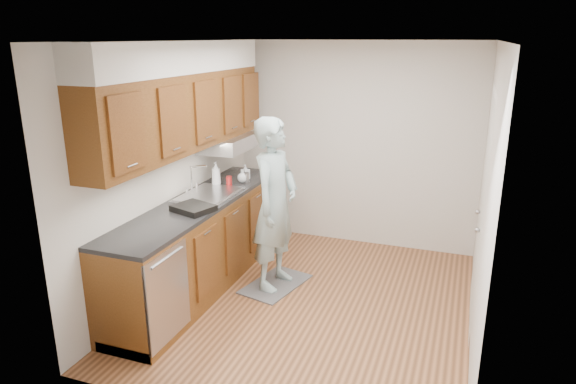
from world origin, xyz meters
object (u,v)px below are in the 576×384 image
at_px(dish_rack, 193,208).
at_px(soap_bottle_b, 245,172).
at_px(person, 275,193).
at_px(steel_can, 247,177).
at_px(soap_bottle_a, 216,174).
at_px(soda_can, 229,181).
at_px(soap_bottle_c, 242,176).

bearing_deg(dish_rack, soap_bottle_b, 108.55).
bearing_deg(person, steel_can, 52.39).
relative_size(soap_bottle_a, soda_can, 2.32).
height_order(soap_bottle_c, steel_can, soap_bottle_c).
bearing_deg(dish_rack, soap_bottle_c, 107.31).
relative_size(person, soap_bottle_b, 11.66).
xyz_separation_m(soap_bottle_b, soap_bottle_c, (0.02, -0.14, -0.01)).
distance_m(person, dish_rack, 0.83).
bearing_deg(soap_bottle_c, steel_can, 15.38).
bearing_deg(person, soap_bottle_b, 49.91).
relative_size(soap_bottle_c, steel_can, 1.35).
xyz_separation_m(soda_can, steel_can, (0.11, 0.22, -0.00)).
xyz_separation_m(soap_bottle_a, steel_can, (0.27, 0.23, -0.08)).
distance_m(soap_bottle_b, steel_can, 0.15).
xyz_separation_m(soap_bottle_b, dish_rack, (0.01, -1.22, -0.06)).
xyz_separation_m(soap_bottle_b, soda_can, (-0.04, -0.35, -0.03)).
bearing_deg(soap_bottle_c, soap_bottle_b, 100.01).
height_order(soap_bottle_b, dish_rack, soap_bottle_b).
bearing_deg(soap_bottle_c, person, -41.20).
distance_m(soda_can, steel_can, 0.25).
xyz_separation_m(steel_can, dish_rack, (-0.06, -1.10, -0.03)).
distance_m(soda_can, dish_rack, 0.88).
bearing_deg(soap_bottle_b, soap_bottle_c, -79.99).
bearing_deg(steel_can, soap_bottle_a, -139.19).
distance_m(soap_bottle_a, soap_bottle_b, 0.41).
bearing_deg(soap_bottle_b, person, -46.72).
relative_size(soap_bottle_c, soda_can, 1.30).
relative_size(person, soda_can, 17.33).
height_order(soda_can, dish_rack, soda_can).
xyz_separation_m(soap_bottle_a, soap_bottle_b, (0.20, 0.36, -0.05)).
height_order(person, soda_can, person).
xyz_separation_m(soap_bottle_a, soda_can, (0.15, 0.01, -0.08)).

